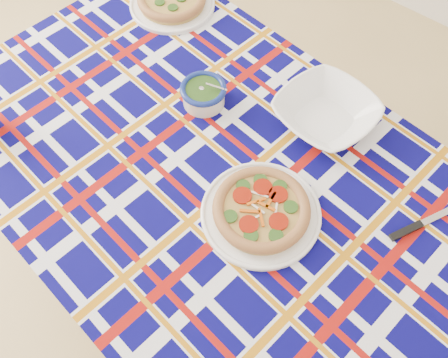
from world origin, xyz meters
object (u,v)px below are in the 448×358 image
Objects in this scene: main_focaccia_plate at (261,209)px; serving_bowl at (326,113)px; pesto_bowl at (203,93)px; dining_table at (212,181)px.

serving_bowl is at bearing 96.72° from main_focaccia_plate.
main_focaccia_plate is at bearing -83.28° from serving_bowl.
serving_bowl is (0.28, 0.15, -0.01)m from pesto_bowl.
main_focaccia_plate is at bearing -3.68° from dining_table.
main_focaccia_plate is 2.34× the size of pesto_bowl.
dining_table is at bearing 169.99° from main_focaccia_plate.
dining_table is 12.62× the size of pesto_bowl.
main_focaccia_plate reaches higher than dining_table.
dining_table is 0.34m from serving_bowl.
pesto_bowl is at bearing 141.47° from dining_table.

